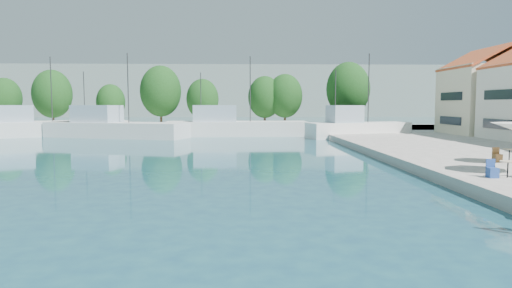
{
  "coord_description": "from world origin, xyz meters",
  "views": [
    {
      "loc": [
        -3.62,
        0.76,
        3.93
      ],
      "look_at": [
        -2.84,
        26.0,
        1.72
      ],
      "focal_mm": 32.0,
      "sensor_mm": 36.0,
      "label": 1
    }
  ],
  "objects_px": {
    "trawler_02": "(113,128)",
    "trawler_03": "(233,127)",
    "trawler_04": "(356,129)",
    "trawler_01": "(28,128)"
  },
  "relations": [
    {
      "from": "trawler_03",
      "to": "trawler_04",
      "type": "distance_m",
      "value": 14.98
    },
    {
      "from": "trawler_01",
      "to": "trawler_02",
      "type": "relative_size",
      "value": 1.28
    },
    {
      "from": "trawler_02",
      "to": "trawler_03",
      "type": "height_order",
      "value": "same"
    },
    {
      "from": "trawler_02",
      "to": "trawler_03",
      "type": "xyz_separation_m",
      "value": [
        14.06,
        2.39,
        -0.0
      ]
    },
    {
      "from": "trawler_03",
      "to": "trawler_04",
      "type": "bearing_deg",
      "value": -15.85
    },
    {
      "from": "trawler_02",
      "to": "trawler_01",
      "type": "bearing_deg",
      "value": -174.95
    },
    {
      "from": "trawler_01",
      "to": "trawler_03",
      "type": "bearing_deg",
      "value": -27.9
    },
    {
      "from": "trawler_01",
      "to": "trawler_02",
      "type": "distance_m",
      "value": 11.3
    },
    {
      "from": "trawler_02",
      "to": "trawler_03",
      "type": "bearing_deg",
      "value": 27.3
    },
    {
      "from": "trawler_02",
      "to": "trawler_03",
      "type": "relative_size",
      "value": 1.0
    }
  ]
}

